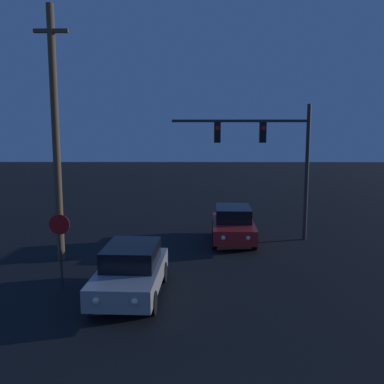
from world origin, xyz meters
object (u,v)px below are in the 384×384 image
at_px(car_near, 131,270).
at_px(car_far, 233,224).
at_px(traffic_signal_mast, 271,149).
at_px(stop_sign, 60,238).
at_px(utility_pole, 56,134).

height_order(car_near, car_far, same).
distance_m(car_near, traffic_signal_mast, 9.23).
xyz_separation_m(car_far, stop_sign, (-5.94, -5.91, 0.87)).
bearing_deg(car_near, traffic_signal_mast, -125.98).
xyz_separation_m(traffic_signal_mast, utility_pole, (-8.64, -3.11, 0.73)).
height_order(traffic_signal_mast, utility_pole, utility_pole).
relative_size(car_far, utility_pole, 0.45).
xyz_separation_m(car_near, utility_pole, (-3.27, 3.62, 4.07)).
height_order(stop_sign, utility_pole, utility_pole).
xyz_separation_m(car_far, traffic_signal_mast, (1.69, 0.35, 3.35)).
bearing_deg(utility_pole, car_far, 21.66).
distance_m(car_near, stop_sign, 2.47).
distance_m(car_far, stop_sign, 8.42).
height_order(car_near, traffic_signal_mast, traffic_signal_mast).
distance_m(car_near, utility_pole, 6.35).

